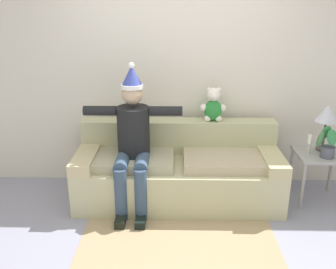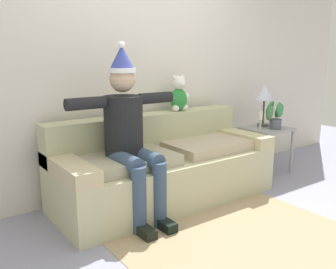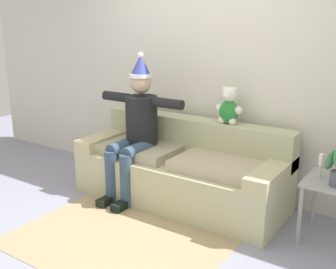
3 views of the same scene
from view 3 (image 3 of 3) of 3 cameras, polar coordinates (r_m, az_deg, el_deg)
ground_plane at (r=3.74m, az=-6.83°, el=-14.28°), size 10.00×10.00×0.00m
back_wall at (r=4.55m, az=5.56°, el=9.17°), size 7.00×0.10×2.70m
couch at (r=4.35m, az=1.97°, el=-4.88°), size 2.19×0.86×0.83m
person_seated at (r=4.35m, az=-4.42°, el=1.27°), size 1.02×0.77×1.53m
teddy_bear at (r=4.21m, az=8.37°, el=3.76°), size 0.29×0.17×0.38m
candle_tall at (r=3.71m, az=20.37°, el=-3.67°), size 0.04×0.04×0.22m
area_rug at (r=3.74m, az=-6.71°, el=-14.15°), size 1.82×1.38×0.01m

